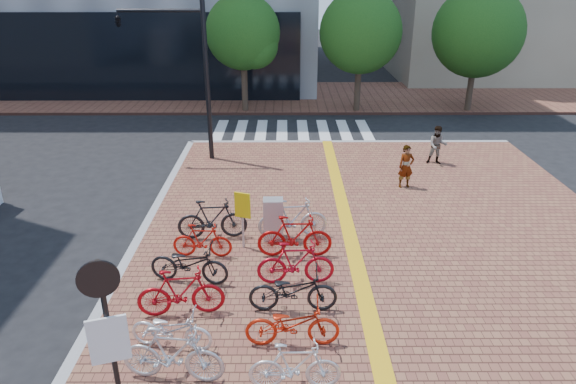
{
  "coord_description": "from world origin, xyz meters",
  "views": [
    {
      "loc": [
        0.18,
        -9.67,
        7.11
      ],
      "look_at": [
        0.24,
        3.72,
        1.3
      ],
      "focal_mm": 32.0,
      "sensor_mm": 36.0,
      "label": 1
    }
  ],
  "objects_px": {
    "utility_box": "(273,219)",
    "traffic_light_pole": "(166,49)",
    "bike_0": "(172,354)",
    "bike_1": "(171,329)",
    "bike_10": "(295,236)",
    "pedestrian_a": "(406,166)",
    "bike_5": "(212,219)",
    "bike_6": "(295,366)",
    "pedestrian_b": "(437,145)",
    "bike_3": "(189,263)",
    "bike_4": "(202,241)",
    "bike_2": "(181,292)",
    "bike_7": "(292,324)",
    "bike_9": "(296,263)",
    "notice_sign": "(108,330)",
    "bike_8": "(293,290)",
    "bike_11": "(293,219)",
    "yellow_sign": "(242,210)"
  },
  "relations": [
    {
      "from": "utility_box",
      "to": "traffic_light_pole",
      "type": "distance_m",
      "value": 8.67
    },
    {
      "from": "bike_0",
      "to": "bike_1",
      "type": "relative_size",
      "value": 1.15
    },
    {
      "from": "bike_10",
      "to": "pedestrian_a",
      "type": "bearing_deg",
      "value": -40.31
    },
    {
      "from": "bike_5",
      "to": "bike_6",
      "type": "height_order",
      "value": "bike_5"
    },
    {
      "from": "utility_box",
      "to": "pedestrian_b",
      "type": "bearing_deg",
      "value": 44.29
    },
    {
      "from": "utility_box",
      "to": "bike_3",
      "type": "bearing_deg",
      "value": -132.04
    },
    {
      "from": "bike_4",
      "to": "bike_10",
      "type": "relative_size",
      "value": 0.8
    },
    {
      "from": "bike_5",
      "to": "utility_box",
      "type": "relative_size",
      "value": 1.61
    },
    {
      "from": "pedestrian_b",
      "to": "bike_5",
      "type": "bearing_deg",
      "value": -132.0
    },
    {
      "from": "bike_3",
      "to": "bike_10",
      "type": "bearing_deg",
      "value": -55.46
    },
    {
      "from": "bike_2",
      "to": "bike_4",
      "type": "relative_size",
      "value": 1.21
    },
    {
      "from": "bike_2",
      "to": "pedestrian_a",
      "type": "distance_m",
      "value": 9.64
    },
    {
      "from": "bike_1",
      "to": "bike_6",
      "type": "relative_size",
      "value": 1.0
    },
    {
      "from": "bike_7",
      "to": "bike_9",
      "type": "bearing_deg",
      "value": -3.49
    },
    {
      "from": "notice_sign",
      "to": "pedestrian_b",
      "type": "bearing_deg",
      "value": 56.05
    },
    {
      "from": "bike_3",
      "to": "bike_8",
      "type": "height_order",
      "value": "bike_8"
    },
    {
      "from": "utility_box",
      "to": "bike_6",
      "type": "bearing_deg",
      "value": -84.89
    },
    {
      "from": "bike_5",
      "to": "pedestrian_b",
      "type": "height_order",
      "value": "pedestrian_b"
    },
    {
      "from": "bike_5",
      "to": "notice_sign",
      "type": "xyz_separation_m",
      "value": [
        -0.6,
        -6.61,
        1.47
      ]
    },
    {
      "from": "bike_6",
      "to": "bike_2",
      "type": "bearing_deg",
      "value": 47.43
    },
    {
      "from": "bike_11",
      "to": "pedestrian_b",
      "type": "bearing_deg",
      "value": -49.44
    },
    {
      "from": "yellow_sign",
      "to": "bike_2",
      "type": "bearing_deg",
      "value": -110.84
    },
    {
      "from": "pedestrian_a",
      "to": "bike_2",
      "type": "bearing_deg",
      "value": -141.06
    },
    {
      "from": "bike_0",
      "to": "bike_10",
      "type": "height_order",
      "value": "bike_10"
    },
    {
      "from": "bike_7",
      "to": "bike_11",
      "type": "height_order",
      "value": "bike_11"
    },
    {
      "from": "bike_6",
      "to": "bike_0",
      "type": "bearing_deg",
      "value": 83.44
    },
    {
      "from": "bike_9",
      "to": "bike_11",
      "type": "distance_m",
      "value": 2.32
    },
    {
      "from": "traffic_light_pole",
      "to": "bike_0",
      "type": "bearing_deg",
      "value": -79.08
    },
    {
      "from": "bike_3",
      "to": "traffic_light_pole",
      "type": "xyz_separation_m",
      "value": [
        -2.08,
        8.92,
        3.76
      ]
    },
    {
      "from": "pedestrian_a",
      "to": "utility_box",
      "type": "relative_size",
      "value": 1.26
    },
    {
      "from": "bike_3",
      "to": "pedestrian_a",
      "type": "relative_size",
      "value": 1.28
    },
    {
      "from": "bike_6",
      "to": "yellow_sign",
      "type": "bearing_deg",
      "value": 13.74
    },
    {
      "from": "bike_8",
      "to": "pedestrian_b",
      "type": "bearing_deg",
      "value": -31.49
    },
    {
      "from": "bike_1",
      "to": "traffic_light_pole",
      "type": "distance_m",
      "value": 12.1
    },
    {
      "from": "bike_9",
      "to": "pedestrian_a",
      "type": "relative_size",
      "value": 1.23
    },
    {
      "from": "bike_2",
      "to": "bike_11",
      "type": "bearing_deg",
      "value": -41.32
    },
    {
      "from": "bike_8",
      "to": "traffic_light_pole",
      "type": "bearing_deg",
      "value": 24.17
    },
    {
      "from": "bike_7",
      "to": "utility_box",
      "type": "xyz_separation_m",
      "value": [
        -0.48,
        4.47,
        0.1
      ]
    },
    {
      "from": "bike_11",
      "to": "bike_1",
      "type": "bearing_deg",
      "value": 145.8
    },
    {
      "from": "bike_7",
      "to": "traffic_light_pole",
      "type": "distance_m",
      "value": 12.66
    },
    {
      "from": "pedestrian_a",
      "to": "bike_10",
      "type": "bearing_deg",
      "value": -139.05
    },
    {
      "from": "bike_2",
      "to": "bike_6",
      "type": "xyz_separation_m",
      "value": [
        2.43,
        -2.18,
        -0.07
      ]
    },
    {
      "from": "pedestrian_b",
      "to": "pedestrian_a",
      "type": "bearing_deg",
      "value": -115.66
    },
    {
      "from": "bike_0",
      "to": "bike_7",
      "type": "relative_size",
      "value": 1.01
    },
    {
      "from": "bike_6",
      "to": "bike_11",
      "type": "bearing_deg",
      "value": -0.95
    },
    {
      "from": "pedestrian_a",
      "to": "pedestrian_b",
      "type": "bearing_deg",
      "value": 44.26
    },
    {
      "from": "bike_8",
      "to": "utility_box",
      "type": "height_order",
      "value": "utility_box"
    },
    {
      "from": "bike_0",
      "to": "notice_sign",
      "type": "distance_m",
      "value": 1.96
    },
    {
      "from": "bike_0",
      "to": "bike_11",
      "type": "height_order",
      "value": "bike_11"
    },
    {
      "from": "bike_4",
      "to": "bike_9",
      "type": "bearing_deg",
      "value": -114.38
    }
  ]
}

